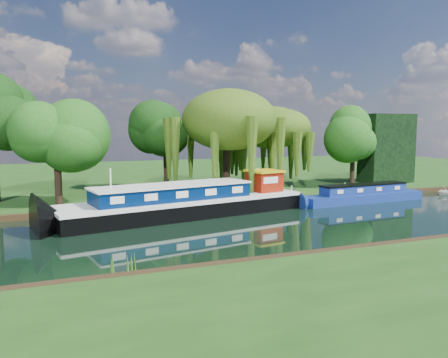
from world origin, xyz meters
name	(u,v)px	position (x,y,z in m)	size (l,w,h in m)	color
ground	(314,221)	(0.00, 0.00, 0.00)	(120.00, 120.00, 0.00)	black
far_bank	(184,174)	(0.00, 34.00, 0.23)	(120.00, 52.00, 0.45)	#163C10
dutch_barge	(188,202)	(-8.01, 5.37, 1.03)	(20.16, 7.96, 4.15)	black
narrowboat	(363,195)	(8.85, 5.43, 0.66)	(12.72, 2.73, 1.84)	navy
red_dinghy	(108,219)	(-14.03, 6.16, 0.00)	(2.01, 2.81, 0.58)	maroon
white_cruiser	(444,195)	(19.48, 6.00, 0.00)	(1.69, 1.96, 1.03)	silver
willow_left	(227,122)	(-2.09, 12.06, 7.42)	(8.01, 8.01, 9.59)	black
willow_right	(272,134)	(4.23, 14.83, 6.18)	(6.44, 6.44, 7.85)	black
tree_far_left	(56,135)	(-17.33, 10.96, 6.22)	(5.23, 5.23, 8.43)	black
tree_far_mid	(166,133)	(-6.43, 18.52, 6.27)	(5.16, 5.16, 8.44)	black
tree_far_right	(353,138)	(13.55, 13.19, 5.67)	(4.63, 4.63, 7.58)	black
conifer_hedge	(387,148)	(19.00, 14.00, 4.45)	(6.00, 3.00, 8.00)	black
lamppost	(258,174)	(0.50, 10.50, 2.42)	(0.36, 0.36, 2.56)	silver
mooring_posts	(258,193)	(-0.50, 8.40, 0.95)	(19.16, 0.16, 1.00)	silver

